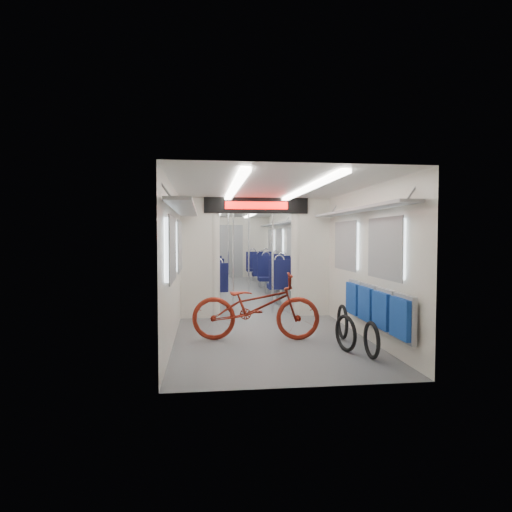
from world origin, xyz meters
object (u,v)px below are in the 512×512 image
Objects in this scene: seat_bay_near_left at (207,279)px; stanchion_far_right at (249,251)px; flip_bench at (375,307)px; bike_hoop_a at (372,342)px; stanchion_near_right at (273,257)px; stanchion_far_left at (228,251)px; seat_bay_far_left at (206,268)px; bike_hoop_b at (346,335)px; stanchion_near_left at (233,256)px; seat_bay_far_right at (264,267)px; seat_bay_near_right at (281,276)px; bike_hoop_c at (342,323)px; bicycle at (256,307)px.

seat_bay_near_left is 0.89× the size of stanchion_far_right.
flip_bench reaches higher than bike_hoop_a.
stanchion_near_right is 1.00× the size of stanchion_far_right.
bike_hoop_a is 7.34m from stanchion_far_left.
seat_bay_far_left is 0.89× the size of stanchion_near_right.
seat_bay_near_left is at bearing 127.87° from stanchion_near_right.
bike_hoop_b is at bearing -77.53° from seat_bay_far_left.
seat_bay_far_left is at bearing 96.31° from stanchion_near_left.
stanchion_near_right and stanchion_far_left have the same top height.
seat_bay_far_right is 0.97× the size of stanchion_far_right.
stanchion_near_right is at bearing 108.51° from flip_bench.
seat_bay_far_right is at bearing 2.58° from seat_bay_far_left.
seat_bay_near_right is at bearing -90.00° from seat_bay_far_right.
seat_bay_far_left reaches higher than flip_bench.
seat_bay_near_right is (-0.42, 4.99, -0.02)m from flip_bench.
bike_hoop_a is 0.92× the size of bike_hoop_c.
stanchion_near_right is at bearing -52.13° from seat_bay_near_left.
bike_hoop_b is 0.25× the size of seat_bay_far_left.
bicycle reaches higher than bike_hoop_b.
stanchion_far_right reaches higher than bike_hoop_c.
bike_hoop_b is 6.42m from stanchion_far_right.
stanchion_near_right and stanchion_far_right have the same top height.
bike_hoop_b is 3.76m from stanchion_near_left.
stanchion_near_right is 3.81m from stanchion_far_left.
bike_hoop_c is (0.19, 0.69, 0.01)m from bike_hoop_b.
stanchion_far_left is at bearing 100.43° from stanchion_near_right.
stanchion_far_left is at bearing 102.89° from bike_hoop_c.
seat_bay_far_left is 1.87m from seat_bay_far_right.
bike_hoop_a is 0.21× the size of stanchion_near_right.
stanchion_far_right is (-0.88, 6.70, 0.93)m from bike_hoop_a.
bike_hoop_c is (-0.27, 0.58, -0.34)m from flip_bench.
stanchion_near_right reaches higher than seat_bay_far_right.
stanchion_far_right is at bearing 77.80° from stanchion_near_left.
seat_bay_near_right is 0.96× the size of stanchion_far_right.
stanchion_far_right is at bearing -59.21° from seat_bay_far_left.
bike_hoop_b is at bearing -68.77° from seat_bay_near_left.
seat_bay_far_right reaches higher than bike_hoop_b.
bike_hoop_c is at bearing 115.23° from flip_bench.
seat_bay_near_right is (1.17, 4.30, 0.06)m from bicycle.
seat_bay_near_left is (-2.02, 4.02, 0.30)m from bike_hoop_c.
seat_bay_near_right is at bearing -59.99° from stanchion_far_right.
seat_bay_near_left is at bearing -168.14° from seat_bay_near_right.
bicycle is 1.41m from bike_hoop_b.
bicycle is 0.86× the size of seat_bay_near_right.
flip_bench is 0.59m from bike_hoop_b.
flip_bench is at bearing -85.21° from seat_bay_near_right.
bike_hoop_a is at bearing -82.56° from stanchion_far_right.
bicycle is 0.93× the size of seat_bay_far_left.
seat_bay_far_right is at bearing -2.32° from bicycle.
stanchion_far_left is (-1.21, 6.77, 0.92)m from bike_hoop_b.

